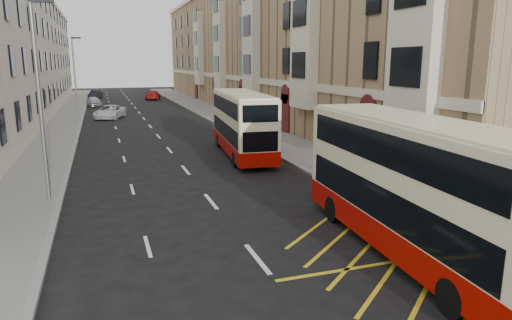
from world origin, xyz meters
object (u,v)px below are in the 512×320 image
object	(u,v)px
street_lamp_far	(75,73)
pedestrian_far	(496,227)
pedestrian_mid	(511,206)
car_red	(153,95)
car_dark	(95,95)
street_lamp_near	(40,90)
white_van	(110,112)
double_decker_rear	(242,124)
double_decker_front	(415,188)
car_silver	(94,101)

from	to	relation	value
street_lamp_far	pedestrian_far	world-z (taller)	street_lamp_far
pedestrian_mid	car_red	world-z (taller)	pedestrian_mid
street_lamp_far	car_dark	bearing A→B (deg)	86.70
pedestrian_mid	car_dark	world-z (taller)	pedestrian_mid
pedestrian_mid	car_dark	xyz separation A→B (m)	(-13.54, 65.44, -0.32)
street_lamp_near	pedestrian_far	size ratio (longest dim) A/B	4.89
car_red	pedestrian_far	bearing A→B (deg)	105.41
pedestrian_mid	car_red	size ratio (longest dim) A/B	0.34
pedestrian_mid	white_van	bearing A→B (deg)	80.37
street_lamp_near	car_dark	bearing A→B (deg)	88.45
pedestrian_mid	car_red	xyz separation A→B (m)	(-5.13, 61.03, -0.28)
street_lamp_near	pedestrian_mid	distance (m)	17.87
white_van	car_red	bearing A→B (deg)	92.08
car_red	double_decker_rear	bearing A→B (deg)	103.16
double_decker_rear	pedestrian_mid	bearing A→B (deg)	-67.71
double_decker_front	double_decker_rear	xyz separation A→B (m)	(-0.42, 16.02, -0.12)
street_lamp_far	car_red	bearing A→B (deg)	65.84
car_silver	white_van	bearing A→B (deg)	-94.48
white_van	pedestrian_far	bearing A→B (deg)	-56.98
double_decker_front	street_lamp_far	bearing A→B (deg)	109.72
car_dark	double_decker_rear	bearing A→B (deg)	-65.55
street_lamp_far	car_dark	distance (m)	26.91
double_decker_front	car_dark	distance (m)	66.45
double_decker_front	car_silver	world-z (taller)	double_decker_front
white_van	pedestrian_mid	bearing A→B (deg)	-53.72
pedestrian_mid	pedestrian_far	bearing A→B (deg)	-174.09
double_decker_front	pedestrian_far	xyz separation A→B (m)	(2.21, -0.98, -1.14)
street_lamp_near	street_lamp_far	distance (m)	30.00
car_red	car_dark	bearing A→B (deg)	-15.14
street_lamp_far	white_van	bearing A→B (deg)	-13.18
street_lamp_far	car_silver	size ratio (longest dim) A/B	2.12
street_lamp_near	car_red	bearing A→B (deg)	79.21
white_van	car_silver	size ratio (longest dim) A/B	1.30
pedestrian_far	car_dark	world-z (taller)	pedestrian_far
white_van	car_red	size ratio (longest dim) A/B	1.01
double_decker_front	car_red	xyz separation A→B (m)	(-0.91, 61.36, -1.40)
pedestrian_far	white_van	distance (m)	40.71
street_lamp_near	street_lamp_far	world-z (taller)	same
pedestrian_far	street_lamp_near	bearing A→B (deg)	-36.25
street_lamp_near	double_decker_rear	xyz separation A→B (m)	(10.43, 6.82, -2.65)
street_lamp_near	pedestrian_mid	xyz separation A→B (m)	(15.07, -8.87, -3.65)
double_decker_rear	car_red	world-z (taller)	double_decker_rear
street_lamp_near	car_silver	world-z (taller)	street_lamp_near
pedestrian_far	car_red	world-z (taller)	pedestrian_far
white_van	car_red	world-z (taller)	car_red
street_lamp_far	street_lamp_near	bearing A→B (deg)	-90.00
double_decker_rear	car_silver	world-z (taller)	double_decker_rear
car_red	car_silver	bearing A→B (deg)	57.46
street_lamp_far	car_silver	distance (m)	14.28
double_decker_rear	pedestrian_far	xyz separation A→B (m)	(2.63, -17.00, -1.02)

